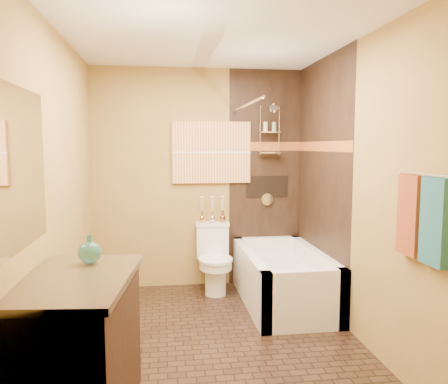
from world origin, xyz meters
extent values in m
plane|color=black|center=(0.00, 0.00, 0.00)|extent=(3.00, 3.00, 0.00)
cube|color=#AE8743|center=(-1.20, 0.00, 1.25)|extent=(0.02, 3.00, 2.50)
cube|color=#AE8743|center=(1.20, 0.00, 1.25)|extent=(0.02, 3.00, 2.50)
cube|color=#AE8743|center=(0.00, 1.50, 1.25)|extent=(2.40, 0.02, 2.50)
cube|color=#AE8743|center=(0.00, -1.50, 1.25)|extent=(2.40, 0.02, 2.50)
plane|color=silver|center=(0.00, 0.00, 2.50)|extent=(3.00, 3.00, 0.00)
cube|color=black|center=(0.78, 1.49, 1.25)|extent=(0.85, 0.01, 2.50)
cube|color=black|center=(1.19, 0.75, 1.25)|extent=(0.01, 1.50, 2.50)
cube|color=#973B1B|center=(0.78, 1.48, 1.62)|extent=(0.85, 0.01, 0.10)
cube|color=#973B1B|center=(1.18, 0.75, 1.62)|extent=(0.01, 1.50, 0.10)
cube|color=black|center=(0.80, 1.48, 1.15)|extent=(0.50, 0.01, 0.25)
cylinder|color=silver|center=(0.80, 1.35, 2.08)|extent=(0.02, 0.26, 0.02)
cylinder|color=silver|center=(0.80, 1.20, 2.03)|extent=(0.11, 0.11, 0.09)
cylinder|color=silver|center=(0.80, 1.47, 1.00)|extent=(0.14, 0.02, 0.14)
cylinder|color=silver|center=(0.40, 0.75, 2.02)|extent=(0.03, 1.55, 0.03)
cylinder|color=silver|center=(1.15, -1.05, 1.45)|extent=(0.02, 0.55, 0.02)
cube|color=#20576B|center=(1.16, -1.18, 1.18)|extent=(0.05, 0.22, 0.52)
cube|color=maroon|center=(1.16, -0.92, 1.18)|extent=(0.05, 0.22, 0.52)
cube|color=orange|center=(0.14, 1.48, 1.55)|extent=(0.90, 0.04, 0.70)
cube|color=white|center=(-1.19, -1.00, 1.50)|extent=(0.01, 1.00, 0.90)
cube|color=white|center=(0.80, 0.05, 0.28)|extent=(0.80, 0.10, 0.55)
cube|color=white|center=(0.80, 1.45, 0.28)|extent=(0.80, 0.10, 0.55)
cube|color=white|center=(0.45, 0.75, 0.28)|extent=(0.10, 1.50, 0.55)
cube|color=white|center=(1.15, 0.75, 0.28)|extent=(0.10, 1.50, 0.55)
cube|color=white|center=(0.80, 0.75, 0.17)|extent=(0.64, 1.34, 0.35)
cube|color=white|center=(0.14, 1.39, 0.53)|extent=(0.37, 0.19, 0.36)
cube|color=white|center=(0.14, 1.39, 0.73)|extent=(0.39, 0.21, 0.04)
cylinder|color=white|center=(0.14, 1.10, 0.18)|extent=(0.23, 0.23, 0.36)
cylinder|color=white|center=(0.14, 1.10, 0.34)|extent=(0.35, 0.35, 0.10)
cylinder|color=white|center=(0.14, 1.10, 0.40)|extent=(0.37, 0.37, 0.03)
cube|color=black|center=(-0.92, -1.00, 0.42)|extent=(0.68, 1.01, 0.84)
cube|color=black|center=(-0.91, -1.00, 0.86)|extent=(0.72, 1.06, 0.04)
camera|label=1|loc=(-0.41, -3.51, 1.62)|focal=35.00mm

